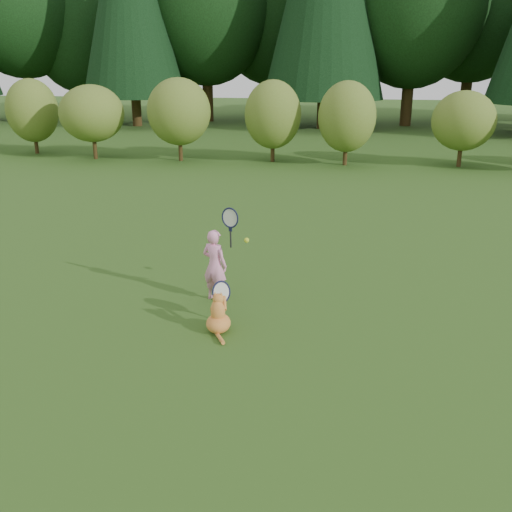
# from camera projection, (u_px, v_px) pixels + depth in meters

# --- Properties ---
(ground) EXTENTS (100.00, 100.00, 0.00)m
(ground) POSITION_uv_depth(u_px,v_px,m) (230.00, 326.00, 7.36)
(ground) COLOR #1D4D15
(ground) RESTS_ON ground
(shrub_row) EXTENTS (28.00, 3.00, 2.80)m
(shrub_row) POSITION_uv_depth(u_px,v_px,m) (312.00, 121.00, 19.05)
(shrub_row) COLOR #5D7023
(shrub_row) RESTS_ON ground
(child) EXTENTS (0.60, 0.36, 1.56)m
(child) POSITION_uv_depth(u_px,v_px,m) (215.00, 264.00, 8.01)
(child) COLOR #FD97C8
(child) RESTS_ON ground
(cat) EXTENTS (0.38, 0.73, 0.72)m
(cat) POSITION_uv_depth(u_px,v_px,m) (218.00, 311.00, 7.15)
(cat) COLOR orange
(cat) RESTS_ON ground
(tennis_ball) EXTENTS (0.07, 0.07, 0.07)m
(tennis_ball) POSITION_uv_depth(u_px,v_px,m) (247.00, 240.00, 8.22)
(tennis_ball) COLOR #BCD919
(tennis_ball) RESTS_ON ground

